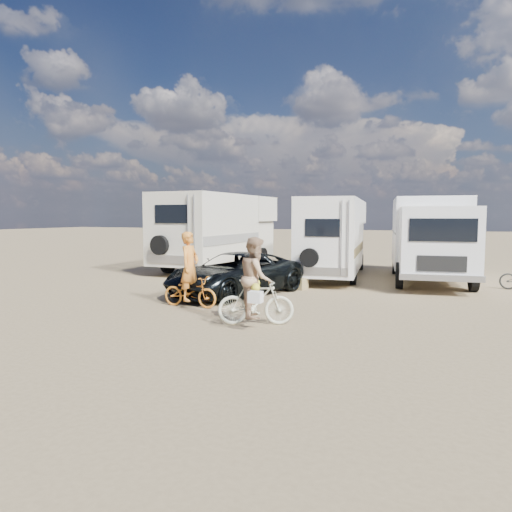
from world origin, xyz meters
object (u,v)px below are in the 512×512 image
at_px(bike_man, 190,292).
at_px(bike_woman, 256,302).
at_px(box_truck, 431,240).
at_px(dark_suv, 235,274).
at_px(rv_main, 335,238).
at_px(rider_man, 190,273).
at_px(cooler, 276,282).
at_px(rv_left, 218,232).
at_px(rider_woman, 256,285).
at_px(crate, 299,284).

xyz_separation_m(bike_man, bike_woman, (2.45, -1.28, 0.10)).
distance_m(box_truck, dark_suv, 7.88).
height_order(rv_main, box_truck, box_truck).
height_order(rider_man, cooler, rider_man).
xyz_separation_m(box_truck, bike_woman, (-3.63, -8.90, -1.08)).
height_order(bike_woman, rider_man, rider_man).
xyz_separation_m(rv_main, cooler, (-1.17, -4.14, -1.36)).
xyz_separation_m(rv_left, bike_woman, (5.72, -9.77, -1.21)).
bearing_deg(box_truck, rider_woman, -118.48).
bearing_deg(rider_woman, cooler, -7.28).
bearing_deg(bike_woman, crate, -15.71).
distance_m(rv_left, box_truck, 9.39).
height_order(box_truck, rider_woman, box_truck).
relative_size(box_truck, crate, 14.26).
xyz_separation_m(bike_woman, rider_woman, (0.00, 0.00, 0.40)).
height_order(bike_woman, cooler, bike_woman).
bearing_deg(cooler, rv_left, 144.18).
bearing_deg(rv_left, bike_woman, -56.94).
bearing_deg(dark_suv, rv_main, 90.85).
height_order(rv_main, rv_left, rv_left).
bearing_deg(rv_left, dark_suv, -57.03).
xyz_separation_m(rv_left, box_truck, (9.35, -0.87, -0.13)).
relative_size(rv_main, rv_left, 1.03).
xyz_separation_m(rv_main, dark_suv, (-1.99, -5.78, -0.91)).
xyz_separation_m(cooler, crate, (0.77, 0.16, -0.03)).
distance_m(rv_main, cooler, 4.51).
xyz_separation_m(dark_suv, bike_man, (-0.34, -2.29, -0.24)).
xyz_separation_m(rider_man, crate, (1.94, 4.08, -0.76)).
relative_size(rv_main, bike_man, 4.81).
bearing_deg(crate, rider_man, -115.38).
bearing_deg(bike_man, dark_suv, -6.91).
height_order(dark_suv, rider_woman, rider_woman).
distance_m(rider_man, cooler, 4.16).
distance_m(dark_suv, bike_woman, 4.14).
bearing_deg(rv_main, bike_man, -111.57).
xyz_separation_m(bike_man, cooler, (1.16, 3.92, -0.21)).
distance_m(box_truck, rider_man, 9.77).
bearing_deg(rider_man, rv_left, 22.75).
height_order(rv_main, crate, rv_main).
height_order(rv_left, dark_suv, rv_left).
xyz_separation_m(rv_main, crate, (-0.40, -3.98, -1.39)).
bearing_deg(box_truck, rv_left, 168.39).
distance_m(rv_left, bike_man, 9.19).
distance_m(rv_main, bike_woman, 9.40).
distance_m(bike_man, cooler, 4.10).
height_order(rider_woman, cooler, rider_woman).
distance_m(bike_woman, rider_woman, 0.40).
bearing_deg(box_truck, dark_suv, -143.36).
distance_m(dark_suv, cooler, 1.88).
bearing_deg(rv_left, rider_woman, -56.94).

